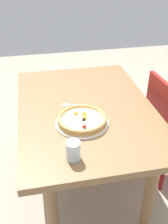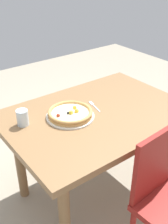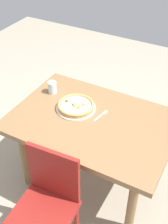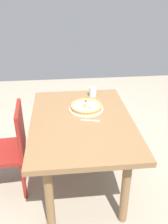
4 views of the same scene
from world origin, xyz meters
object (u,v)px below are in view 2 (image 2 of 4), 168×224
(dining_table, at_px, (97,124))
(pizza, at_px, (70,113))
(fork, at_px, (94,106))
(plate, at_px, (70,116))
(drinking_glass, at_px, (23,118))

(dining_table, bearing_deg, pizza, 161.41)
(dining_table, relative_size, fork, 7.73)
(pizza, bearing_deg, plate, 131.56)
(dining_table, distance_m, drinking_glass, 0.53)
(pizza, bearing_deg, dining_table, -18.59)
(pizza, relative_size, drinking_glass, 2.86)
(dining_table, relative_size, drinking_glass, 12.14)
(dining_table, bearing_deg, drinking_glass, 161.01)
(drinking_glass, bearing_deg, plate, -19.23)
(plate, distance_m, drinking_glass, 0.32)
(plate, relative_size, pizza, 1.09)
(pizza, height_order, drinking_glass, drinking_glass)
(dining_table, relative_size, plate, 3.91)
(pizza, distance_m, fork, 0.23)
(pizza, bearing_deg, drinking_glass, 160.76)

